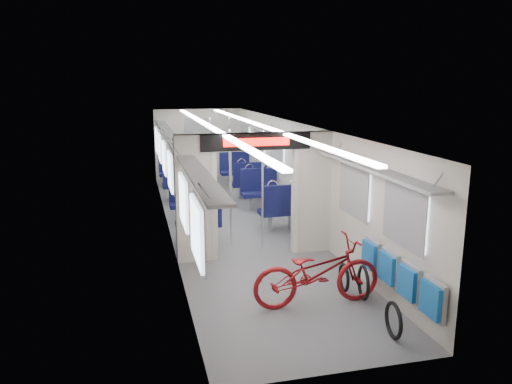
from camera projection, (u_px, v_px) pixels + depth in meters
carriage at (236, 162)px, 10.70m from camera, size 12.00×12.02×2.31m
bicycle at (317, 272)px, 7.20m from camera, size 1.92×0.68×1.00m
flip_bench at (398, 275)px, 6.89m from camera, size 0.12×2.09×0.49m
bike_hoop_a at (393, 322)px, 6.32m from camera, size 0.10×0.49×0.49m
bike_hoop_b at (363, 284)px, 7.43m from camera, size 0.14×0.53×0.53m
bike_hoop_c at (344, 279)px, 7.72m from camera, size 0.10×0.46×0.46m
seat_bay_near_left at (193, 208)px, 10.74m from camera, size 0.90×2.02×1.08m
seat_bay_near_right at (270, 195)px, 11.74m from camera, size 0.95×2.25×1.15m
seat_bay_far_left at (177, 174)px, 14.48m from camera, size 0.94×2.20×1.14m
seat_bay_far_right at (242, 172)px, 14.70m from camera, size 0.95×2.24×1.15m
stanchion_near_left at (231, 189)px, 9.73m from camera, size 0.04×0.04×2.30m
stanchion_near_right at (262, 190)px, 9.57m from camera, size 0.04×0.04×2.30m
stanchion_far_left at (211, 163)px, 12.69m from camera, size 0.04×0.04×2.30m
stanchion_far_right at (229, 162)px, 12.97m from camera, size 0.04×0.04×2.30m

